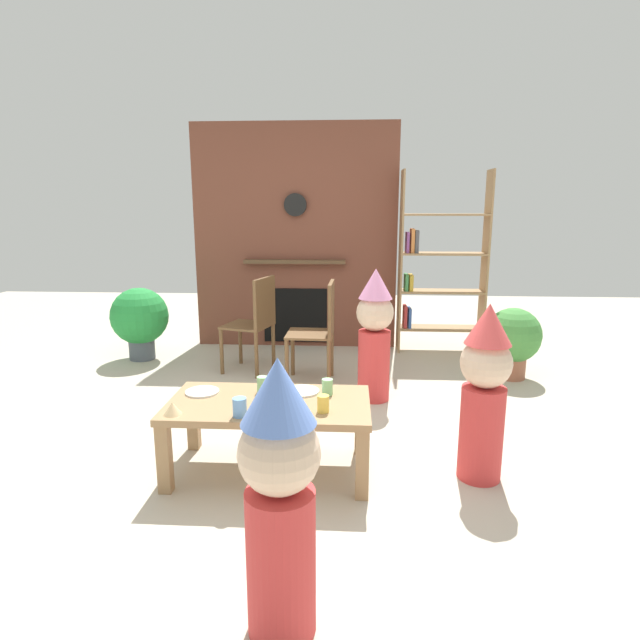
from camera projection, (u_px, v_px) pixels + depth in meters
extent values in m
plane|color=#BCB29E|center=(293.00, 447.00, 3.37)|extent=(12.00, 12.00, 0.00)
cube|color=brown|center=(296.00, 238.00, 5.66)|extent=(2.20, 0.18, 2.40)
cube|color=black|center=(295.00, 315.00, 5.75)|extent=(0.70, 0.02, 0.60)
cube|color=brown|center=(295.00, 262.00, 5.58)|extent=(1.10, 0.10, 0.04)
cylinder|color=black|center=(295.00, 205.00, 5.47)|extent=(0.24, 0.04, 0.24)
cube|color=#9E7A51|center=(400.00, 263.00, 5.46)|extent=(0.02, 0.28, 1.90)
cube|color=#9E7A51|center=(485.00, 263.00, 5.40)|extent=(0.02, 0.28, 1.90)
cube|color=#9E7A51|center=(439.00, 328.00, 5.58)|extent=(0.86, 0.28, 0.02)
cube|color=#9E7A51|center=(441.00, 291.00, 5.49)|extent=(0.86, 0.28, 0.02)
cube|color=#9E7A51|center=(443.00, 254.00, 5.41)|extent=(0.86, 0.28, 0.02)
cube|color=#9E7A51|center=(445.00, 215.00, 5.32)|extent=(0.86, 0.28, 0.02)
cube|color=#B23333|center=(405.00, 316.00, 5.57)|extent=(0.03, 0.20, 0.23)
cube|color=#3359A5|center=(409.00, 317.00, 5.57)|extent=(0.03, 0.20, 0.21)
cube|color=#3F8C4C|center=(406.00, 282.00, 5.49)|extent=(0.03, 0.20, 0.17)
cube|color=gold|center=(411.00, 282.00, 5.49)|extent=(0.04, 0.20, 0.17)
cube|color=#8C4C99|center=(407.00, 242.00, 5.41)|extent=(0.03, 0.20, 0.21)
cube|color=#D87F3F|center=(412.00, 241.00, 5.40)|extent=(0.04, 0.20, 0.25)
cube|color=#4C4C51|center=(416.00, 241.00, 5.40)|extent=(0.04, 0.20, 0.23)
cube|color=#9E7A51|center=(269.00, 404.00, 2.98)|extent=(1.16, 0.62, 0.04)
cube|color=#9E7A51|center=(164.00, 458.00, 2.80)|extent=(0.07, 0.07, 0.39)
cube|color=#9E7A51|center=(362.00, 464.00, 2.74)|extent=(0.07, 0.07, 0.39)
cube|color=#9E7A51|center=(193.00, 419.00, 3.31)|extent=(0.07, 0.07, 0.39)
cube|color=#9E7A51|center=(360.00, 423.00, 3.25)|extent=(0.07, 0.07, 0.39)
cylinder|color=#8CD18C|center=(327.00, 387.00, 3.07)|extent=(0.07, 0.07, 0.10)
cylinder|color=#669EE0|center=(240.00, 407.00, 2.75)|extent=(0.07, 0.07, 0.10)
cylinder|color=#8CD18C|center=(262.00, 385.00, 3.11)|extent=(0.07, 0.07, 0.10)
cylinder|color=#F2CC4C|center=(323.00, 404.00, 2.81)|extent=(0.06, 0.06, 0.09)
cylinder|color=white|center=(202.00, 392.00, 3.11)|extent=(0.20, 0.20, 0.01)
cylinder|color=white|center=(302.00, 391.00, 3.12)|extent=(0.21, 0.21, 0.01)
cone|color=#EAC68C|center=(172.00, 408.00, 2.78)|extent=(0.10, 0.10, 0.07)
cube|color=silver|center=(294.00, 407.00, 2.88)|extent=(0.06, 0.15, 0.01)
cylinder|color=#D13838|center=(281.00, 562.00, 1.86)|extent=(0.25, 0.25, 0.56)
sphere|color=beige|center=(279.00, 453.00, 1.77)|extent=(0.29, 0.29, 0.29)
cone|color=#668CE5|center=(278.00, 391.00, 1.72)|extent=(0.26, 0.26, 0.23)
cylinder|color=#D13838|center=(481.00, 433.00, 2.93)|extent=(0.24, 0.24, 0.55)
sphere|color=beige|center=(486.00, 363.00, 2.84)|extent=(0.28, 0.28, 0.28)
cone|color=#EA4C4C|center=(489.00, 324.00, 2.80)|extent=(0.25, 0.25, 0.23)
cylinder|color=#D13838|center=(374.00, 365.00, 4.15)|extent=(0.26, 0.26, 0.57)
sphere|color=beige|center=(375.00, 313.00, 4.06)|extent=(0.29, 0.29, 0.29)
cone|color=pink|center=(376.00, 284.00, 4.01)|extent=(0.26, 0.26, 0.24)
cube|color=brown|center=(247.00, 325.00, 4.85)|extent=(0.50, 0.50, 0.02)
cube|color=brown|center=(265.00, 302.00, 4.74)|extent=(0.14, 0.39, 0.45)
cylinder|color=brown|center=(240.00, 342.00, 5.12)|extent=(0.04, 0.04, 0.43)
cylinder|color=brown|center=(222.00, 352.00, 4.79)|extent=(0.04, 0.04, 0.43)
cylinder|color=brown|center=(273.00, 346.00, 5.00)|extent=(0.04, 0.04, 0.43)
cylinder|color=brown|center=(256.00, 355.00, 4.67)|extent=(0.04, 0.04, 0.43)
cube|color=brown|center=(310.00, 334.00, 4.52)|extent=(0.41, 0.41, 0.02)
cube|color=brown|center=(331.00, 308.00, 4.46)|extent=(0.04, 0.40, 0.45)
cylinder|color=brown|center=(293.00, 353.00, 4.76)|extent=(0.04, 0.04, 0.43)
cylinder|color=brown|center=(287.00, 364.00, 4.41)|extent=(0.04, 0.04, 0.43)
cylinder|color=brown|center=(332.00, 354.00, 4.73)|extent=(0.04, 0.04, 0.43)
cylinder|color=brown|center=(329.00, 365.00, 4.38)|extent=(0.04, 0.04, 0.43)
cylinder|color=#9E5B42|center=(510.00, 368.00, 4.72)|extent=(0.26, 0.26, 0.19)
sphere|color=#45903F|center=(513.00, 335.00, 4.65)|extent=(0.50, 0.50, 0.50)
cylinder|color=#4C5660|center=(142.00, 349.00, 5.30)|extent=(0.26, 0.26, 0.21)
sphere|color=green|center=(140.00, 316.00, 5.23)|extent=(0.57, 0.57, 0.57)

